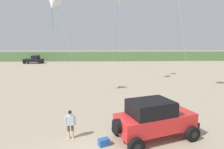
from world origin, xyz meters
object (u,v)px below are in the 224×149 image
at_px(distant_pickup, 34,60).
at_px(kite_yellow_diamond, 53,4).
at_px(jeep, 154,118).
at_px(person_watching, 70,123).
at_px(cooler_box, 104,142).

xyz_separation_m(distant_pickup, kite_yellow_diamond, (12.96, -30.85, 7.78)).
bearing_deg(jeep, person_watching, 177.53).
bearing_deg(kite_yellow_diamond, cooler_box, -63.24).
relative_size(cooler_box, kite_yellow_diamond, 0.06).
xyz_separation_m(person_watching, kite_yellow_diamond, (-2.59, 8.02, 7.78)).
bearing_deg(jeep, cooler_box, -166.95).
xyz_separation_m(jeep, distant_pickup, (-20.25, 39.08, -0.26)).
distance_m(distant_pickup, kite_yellow_diamond, 34.36).
bearing_deg(kite_yellow_diamond, jeep, -48.45).
bearing_deg(person_watching, jeep, -2.47).
bearing_deg(kite_yellow_diamond, person_watching, -72.11).
relative_size(jeep, distant_pickup, 1.07).
height_order(distant_pickup, kite_yellow_diamond, kite_yellow_diamond).
height_order(jeep, kite_yellow_diamond, kite_yellow_diamond).
xyz_separation_m(jeep, kite_yellow_diamond, (-7.29, 8.22, 7.51)).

